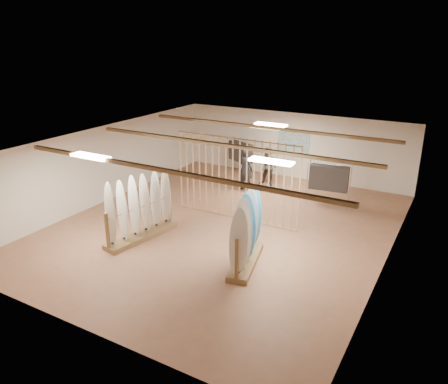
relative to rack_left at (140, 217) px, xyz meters
The scene contains 16 objects.
floor 2.74m from the rack_left, 47.76° to the left, with size 12.00×12.00×0.00m, color #A26D4E.
ceiling 3.39m from the rack_left, 47.76° to the left, with size 12.00×12.00×0.00m, color gray.
wall_back 8.19m from the rack_left, 77.38° to the left, with size 12.00×12.00×0.00m, color white.
wall_front 4.47m from the rack_left, 66.18° to the right, with size 12.00×12.00×0.00m, color white.
wall_left 3.84m from the rack_left, 148.61° to the left, with size 12.00×12.00×0.00m, color white.
wall_right 7.10m from the rack_left, 16.14° to the left, with size 12.00×12.00×0.00m, color white.
ceiling_slats 3.34m from the rack_left, 47.76° to the left, with size 9.50×6.12×0.10m, color olive.
light_panels 3.35m from the rack_left, 47.76° to the left, with size 1.20×0.35×0.06m, color white.
bamboo_partition 3.36m from the rack_left, 57.18° to the left, with size 4.45×0.05×2.78m.
poster 8.19m from the rack_left, 77.35° to the left, with size 1.40×0.03×0.90m, color teal.
rack_left is the anchor object (origin of this frame).
rack_right 3.50m from the rack_left, ahead, with size 1.04×2.19×2.02m.
clothing_rack_a 7.38m from the rack_left, 93.45° to the left, with size 1.33×0.86×1.50m.
clothing_rack_b 6.88m from the rack_left, 53.44° to the left, with size 1.47×0.53×1.58m.
shopper_a 5.53m from the rack_left, 82.19° to the left, with size 0.72×0.48×1.96m, color #222329.
shopper_b 6.57m from the rack_left, 78.56° to the left, with size 0.86×0.67×1.79m, color #37302A.
Camera 1 is at (6.38, -11.22, 5.91)m, focal length 35.00 mm.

